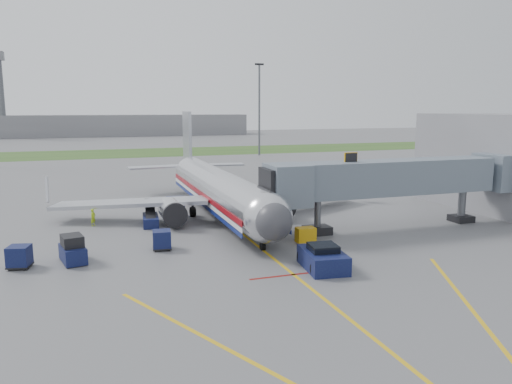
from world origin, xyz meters
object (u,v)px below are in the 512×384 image
object	(u,v)px
airliner	(218,189)
baggage_tug	(73,250)
pushback_tug	(323,259)
ramp_worker	(93,217)
belt_loader	(151,220)

from	to	relation	value
airliner	baggage_tug	world-z (taller)	airliner
pushback_tug	ramp_worker	size ratio (longest dim) A/B	2.73
belt_loader	ramp_worker	world-z (taller)	belt_loader
belt_loader	ramp_worker	bearing A→B (deg)	164.80
belt_loader	airliner	bearing A→B (deg)	17.69
belt_loader	ramp_worker	distance (m)	5.19
baggage_tug	ramp_worker	distance (m)	11.11
belt_loader	pushback_tug	bearing A→B (deg)	-60.45
ramp_worker	airliner	bearing A→B (deg)	-44.47
airliner	baggage_tug	bearing A→B (deg)	-138.71
baggage_tug	ramp_worker	world-z (taller)	baggage_tug
airliner	belt_loader	size ratio (longest dim) A/B	8.30
airliner	baggage_tug	xyz separation A→B (m)	(-13.54, -11.89, -1.79)
airliner	pushback_tug	world-z (taller)	airliner
pushback_tug	ramp_worker	distance (m)	22.92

